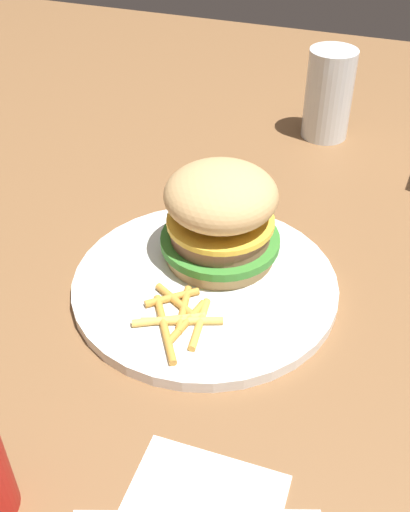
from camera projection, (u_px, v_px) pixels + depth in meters
ground_plane at (218, 300)px, 0.60m from camera, size 1.60×1.60×0.00m
plate at (205, 284)px, 0.61m from camera, size 0.26×0.26×0.01m
sandwich at (221, 215)px, 0.61m from camera, size 0.12×0.12×0.10m
fries_pile at (179, 316)px, 0.56m from camera, size 0.10×0.08×0.01m
drink_glass at (328, 100)px, 0.84m from camera, size 0.06×0.06×0.12m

